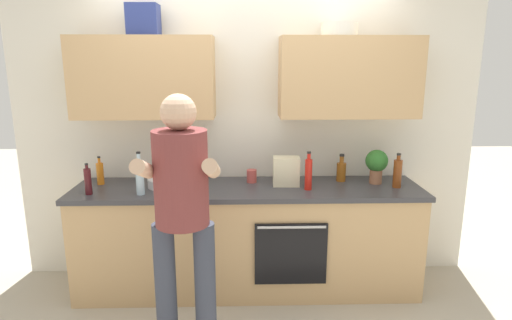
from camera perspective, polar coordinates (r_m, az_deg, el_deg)
The scene contains 15 objects.
ground_plane at distance 3.89m, azimuth -1.05°, elevation -16.40°, with size 12.00×12.00×0.00m, color #B2A893.
back_wall_unit at distance 3.68m, azimuth -1.23°, elevation 6.56°, with size 4.00×0.38×2.50m.
counter at distance 3.68m, azimuth -1.06°, elevation -10.29°, with size 2.84×0.67×0.90m.
person_standing at distance 2.76m, azimuth -9.76°, elevation -6.02°, with size 0.49×0.45×1.72m.
bottle_hotsauce at distance 3.45m, azimuth 6.95°, elevation -1.78°, with size 0.06×0.06×0.31m.
bottle_syrup at distance 3.75m, azimuth 11.21°, elevation -1.40°, with size 0.08×0.08×0.24m.
bottle_wine at distance 3.55m, azimuth -21.35°, elevation -2.61°, with size 0.05×0.05×0.25m.
bottle_vinegar at distance 3.67m, azimuth 18.21°, elevation -1.65°, with size 0.07×0.07×0.28m.
bottle_water at distance 3.42m, azimuth -15.13°, elevation -2.11°, with size 0.06×0.06×0.34m.
bottle_oil at distance 3.58m, azimuth -8.04°, elevation -1.18°, with size 0.06×0.06×0.34m.
bottle_juice at distance 3.81m, azimuth -19.92°, elevation -1.64°, with size 0.06×0.06×0.24m.
cup_ceramic at distance 3.65m, azimuth -0.57°, elevation -2.13°, with size 0.08×0.08×0.11m, color #BF4C47.
mixing_bowl at distance 3.60m, azimuth -12.17°, elevation -2.94°, with size 0.25×0.25×0.07m, color silver.
potted_herb at distance 3.73m, azimuth 15.66°, elevation -0.44°, with size 0.19×0.19×0.29m.
grocery_bag_rice at distance 3.56m, azimuth 4.01°, elevation -1.50°, with size 0.21×0.15×0.24m, color beige.
Camera 1 is at (-0.03, -3.38, 1.92)m, focal length 30.24 mm.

